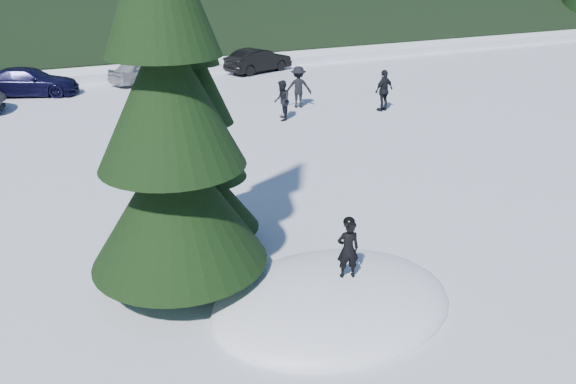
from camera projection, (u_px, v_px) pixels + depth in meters
name	position (u px, v px, depth m)	size (l,w,h in m)	color
ground	(332.00, 304.00, 10.06)	(200.00, 200.00, 0.00)	white
snow_mound	(332.00, 304.00, 10.06)	(4.48, 3.52, 0.96)	white
spruce_tall	(169.00, 115.00, 9.35)	(3.20, 3.20, 8.60)	black
spruce_short	(203.00, 152.00, 11.39)	(2.20, 2.20, 5.37)	black
child_skier	(348.00, 249.00, 9.81)	(0.40, 0.26, 1.09)	black
adult_0	(282.00, 101.00, 21.28)	(0.74, 0.58, 1.52)	black
adult_1	(384.00, 90.00, 22.59)	(0.98, 0.41, 1.67)	black
adult_2	(298.00, 87.00, 23.13)	(1.09, 0.63, 1.69)	black
car_3	(29.00, 82.00, 25.26)	(1.73, 4.26, 1.24)	black
car_4	(144.00, 71.00, 27.82)	(1.43, 3.57, 1.22)	#9B9DA4
car_5	(258.00, 60.00, 30.52)	(1.35, 3.87, 1.28)	black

